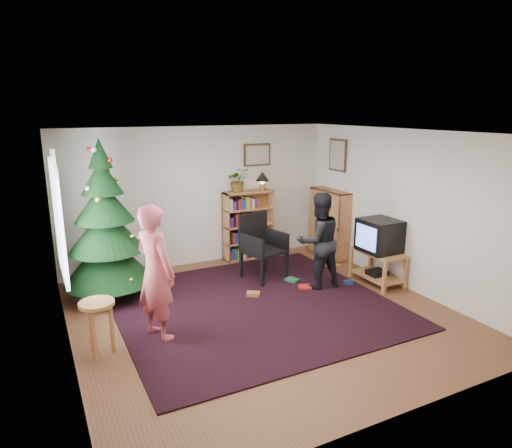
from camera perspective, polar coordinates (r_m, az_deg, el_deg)
name	(u,v)px	position (r m, az deg, el deg)	size (l,w,h in m)	color
floor	(263,314)	(6.52, 0.91, -11.17)	(5.00, 5.00, 0.00)	brown
ceiling	(264,133)	(5.89, 1.00, 11.36)	(5.00, 5.00, 0.00)	white
wall_back	(200,196)	(8.33, -7.04, 3.44)	(5.00, 0.02, 2.50)	silver
wall_front	(398,294)	(4.15, 17.31, -8.35)	(5.00, 0.02, 2.50)	silver
wall_left	(62,254)	(5.45, -23.12, -3.45)	(0.02, 5.00, 2.50)	silver
wall_right	(404,210)	(7.54, 18.05, 1.71)	(0.02, 5.00, 2.50)	silver
rug	(254,305)	(6.76, -0.29, -10.12)	(3.80, 3.60, 0.02)	black
window_pane	(58,220)	(5.96, -23.48, 0.49)	(0.04, 1.20, 1.40)	silver
curtain	(58,208)	(6.65, -23.53, 1.80)	(0.06, 0.35, 1.60)	silver
picture_back	(257,155)	(8.65, 0.14, 8.64)	(0.55, 0.03, 0.42)	#4C3319
picture_right	(338,155)	(8.73, 10.20, 8.47)	(0.03, 0.50, 0.60)	#4C3319
christmas_tree	(106,234)	(7.09, -18.22, -1.18)	(1.32, 1.32, 2.40)	#3F2816
bookshelf_back	(248,224)	(8.65, -0.98, -0.03)	(0.95, 0.30, 1.30)	#B86E42
bookshelf_right	(329,223)	(8.87, 9.15, 0.16)	(0.30, 0.95, 1.30)	#B86E42
tv_stand	(377,264)	(7.75, 14.95, -4.86)	(0.49, 0.88, 0.55)	#B86E42
crt_tv	(379,235)	(7.60, 15.17, -1.39)	(0.56, 0.60, 0.52)	black
armchair	(261,243)	(7.68, 0.57, -2.41)	(0.73, 0.74, 1.10)	black
stool	(97,314)	(5.62, -19.20, -10.56)	(0.40, 0.40, 0.67)	#B86E42
person_standing	(156,273)	(5.72, -12.44, -5.95)	(0.62, 0.41, 1.71)	#C34E56
person_by_chair	(319,241)	(7.24, 7.83, -2.12)	(0.75, 0.58, 1.54)	black
potted_plant	(238,180)	(8.39, -2.25, 5.52)	(0.40, 0.35, 0.45)	gray
table_lamp	(262,178)	(8.60, 0.80, 5.82)	(0.26, 0.26, 0.35)	#A57F33
floor_clutter	(308,281)	(7.61, 6.56, -7.09)	(2.15, 1.00, 0.08)	#A51E19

